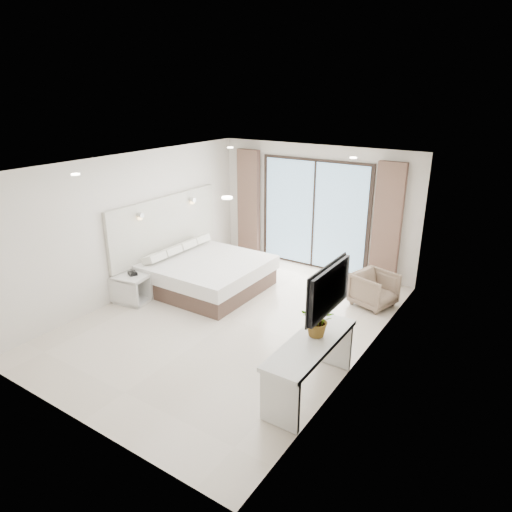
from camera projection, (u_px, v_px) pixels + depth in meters
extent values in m
plane|color=beige|center=(232.00, 320.00, 7.95)|extent=(6.20, 6.20, 0.00)
cube|color=silver|center=(315.00, 208.00, 9.91)|extent=(4.60, 0.02, 2.70)
cube|color=silver|center=(65.00, 323.00, 5.05)|extent=(4.60, 0.02, 2.70)
cube|color=silver|center=(133.00, 225.00, 8.66)|extent=(0.02, 6.20, 2.70)
cube|color=silver|center=(365.00, 277.00, 6.30)|extent=(0.02, 6.20, 2.70)
cube|color=white|center=(229.00, 164.00, 7.01)|extent=(4.60, 6.20, 0.02)
cube|color=beige|center=(166.00, 225.00, 9.34)|extent=(0.08, 3.00, 1.20)
cube|color=black|center=(330.00, 290.00, 5.41)|extent=(0.06, 1.00, 0.58)
cube|color=black|center=(327.00, 289.00, 5.43)|extent=(0.02, 1.04, 0.62)
cube|color=black|center=(314.00, 215.00, 9.94)|extent=(2.56, 0.04, 2.42)
cube|color=#94C6ED|center=(313.00, 215.00, 9.92)|extent=(2.40, 0.01, 2.30)
cube|color=brown|center=(249.00, 204.00, 10.68)|extent=(0.55, 0.14, 2.50)
cube|color=brown|center=(387.00, 225.00, 8.99)|extent=(0.55, 0.14, 2.50)
cylinder|color=white|center=(75.00, 174.00, 6.28)|extent=(0.12, 0.12, 0.02)
cylinder|color=white|center=(227.00, 198.00, 4.94)|extent=(0.12, 0.12, 0.02)
cylinder|color=white|center=(230.00, 148.00, 9.10)|extent=(0.12, 0.12, 0.02)
cylinder|color=white|center=(353.00, 158.00, 7.76)|extent=(0.12, 0.12, 0.02)
cube|color=brown|center=(207.00, 280.00, 9.15)|extent=(2.07, 1.97, 0.33)
cube|color=white|center=(207.00, 267.00, 9.05)|extent=(2.15, 2.05, 0.27)
cube|color=white|center=(155.00, 260.00, 8.83)|extent=(0.28, 0.41, 0.14)
cube|color=white|center=(171.00, 253.00, 9.18)|extent=(0.28, 0.41, 0.14)
cube|color=white|center=(186.00, 247.00, 9.54)|extent=(0.28, 0.41, 0.14)
cube|color=white|center=(199.00, 241.00, 9.88)|extent=(0.28, 0.41, 0.14)
cube|color=silver|center=(131.00, 277.00, 8.44)|extent=(0.65, 0.56, 0.05)
cube|color=silver|center=(133.00, 300.00, 8.60)|extent=(0.65, 0.56, 0.05)
cube|color=silver|center=(123.00, 293.00, 8.36)|extent=(0.58, 0.15, 0.48)
cube|color=silver|center=(141.00, 285.00, 8.69)|extent=(0.58, 0.15, 0.48)
cube|color=black|center=(133.00, 273.00, 8.46)|extent=(0.21, 0.19, 0.06)
cube|color=silver|center=(311.00, 344.00, 5.80)|extent=(0.53, 1.71, 0.06)
cube|color=silver|center=(280.00, 402.00, 5.33)|extent=(0.51, 0.06, 0.71)
cube|color=silver|center=(334.00, 344.00, 6.53)|extent=(0.51, 0.06, 0.71)
imported|color=#33662D|center=(318.00, 323.00, 5.87)|extent=(0.51, 0.55, 0.37)
imported|color=#7B6150|center=(374.00, 288.00, 8.36)|extent=(0.80, 0.83, 0.70)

